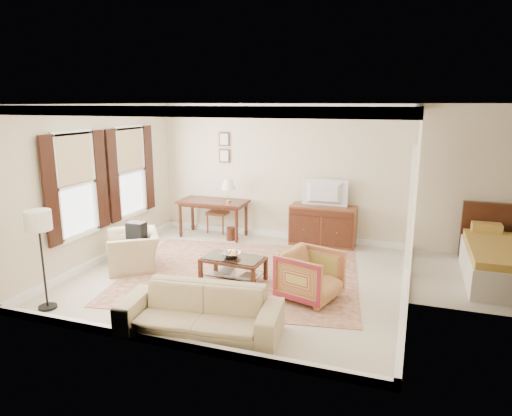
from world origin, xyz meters
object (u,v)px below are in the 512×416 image
Objects in this scene: writing_desk at (213,205)px; sideboard at (323,225)px; striped_armchair at (310,273)px; sofa at (200,304)px; tv at (324,185)px; club_armchair at (133,244)px; coffee_table at (233,263)px.

writing_desk is 1.10× the size of sideboard.
sideboard is 1.63× the size of striped_armchair.
striped_armchair is (0.34, -2.74, -0.00)m from sideboard.
writing_desk is at bearing 105.58° from sofa.
tv is 3.92m from club_armchair.
club_armchair is (-1.95, 0.03, 0.11)m from coffee_table.
tv is at bearing 73.20° from sofa.
coffee_table is (-1.02, -2.46, -0.96)m from tv.
tv reaches higher than sideboard.
club_armchair reaches higher than sideboard.
sideboard reaches higher than sofa.
coffee_table is 0.50× the size of sofa.
sideboard is 3.84m from club_armchair.
striped_armchair is (1.35, -0.26, 0.09)m from coffee_table.
coffee_table is at bearing -112.25° from sideboard.
tv is 2.88m from striped_armchair.
tv is at bearing 67.58° from coffee_table.
sideboard is (2.41, 0.18, -0.29)m from writing_desk.
striped_armchair is 3.32m from club_armchair.
sideboard is 4.31m from sofa.
sideboard is at bearing 73.25° from sofa.
sideboard is 2.68m from coffee_table.
sofa is (-0.77, -4.22, -0.88)m from tv.
coffee_table is 1.26× the size of striped_armchair.
striped_armchair is (2.75, -2.56, -0.29)m from writing_desk.
writing_desk is at bearing 130.14° from club_armchair.
tv is at bearing 23.86° from striped_armchair.
sofa is (2.19, -1.79, -0.03)m from club_armchair.
tv is (0.00, -0.02, 0.87)m from sideboard.
tv reaches higher than sofa.
tv reaches higher than striped_armchair.
sofa is (0.25, -1.76, 0.08)m from coffee_table.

